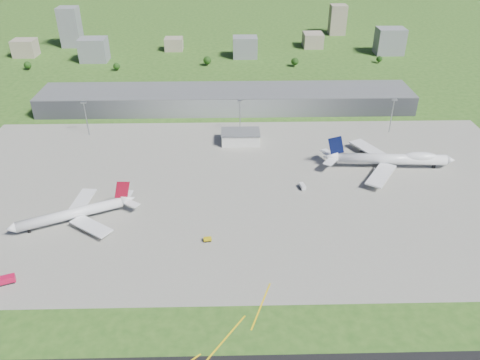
{
  "coord_description": "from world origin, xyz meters",
  "views": [
    {
      "loc": [
        2.78,
        -196.69,
        146.64
      ],
      "look_at": [
        8.11,
        33.48,
        9.0
      ],
      "focal_mm": 35.0,
      "sensor_mm": 36.0,
      "label": 1
    }
  ],
  "objects_px": {
    "airliner_red_twin": "(76,213)",
    "tug_yellow": "(208,240)",
    "fire_truck": "(6,280)",
    "airliner_blue_quad": "(391,159)",
    "van_white_near": "(302,187)",
    "van_white_far": "(378,171)"
  },
  "relations": [
    {
      "from": "airliner_blue_quad",
      "to": "tug_yellow",
      "type": "height_order",
      "value": "airliner_blue_quad"
    },
    {
      "from": "airliner_blue_quad",
      "to": "fire_truck",
      "type": "distance_m",
      "value": 226.55
    },
    {
      "from": "airliner_red_twin",
      "to": "tug_yellow",
      "type": "relative_size",
      "value": 14.87
    },
    {
      "from": "airliner_red_twin",
      "to": "van_white_near",
      "type": "bearing_deg",
      "value": 168.88
    },
    {
      "from": "tug_yellow",
      "to": "van_white_far",
      "type": "height_order",
      "value": "van_white_far"
    },
    {
      "from": "airliner_red_twin",
      "to": "airliner_blue_quad",
      "type": "distance_m",
      "value": 192.01
    },
    {
      "from": "airliner_red_twin",
      "to": "van_white_far",
      "type": "distance_m",
      "value": 181.01
    },
    {
      "from": "fire_truck",
      "to": "van_white_near",
      "type": "bearing_deg",
      "value": 7.87
    },
    {
      "from": "tug_yellow",
      "to": "fire_truck",
      "type": "bearing_deg",
      "value": -169.74
    },
    {
      "from": "airliner_blue_quad",
      "to": "van_white_near",
      "type": "relative_size",
      "value": 13.56
    },
    {
      "from": "fire_truck",
      "to": "van_white_far",
      "type": "height_order",
      "value": "fire_truck"
    },
    {
      "from": "airliner_blue_quad",
      "to": "fire_truck",
      "type": "xyz_separation_m",
      "value": [
        -202.76,
        -100.98,
        -4.22
      ]
    },
    {
      "from": "airliner_red_twin",
      "to": "van_white_near",
      "type": "relative_size",
      "value": 10.17
    },
    {
      "from": "airliner_blue_quad",
      "to": "tug_yellow",
      "type": "relative_size",
      "value": 19.84
    },
    {
      "from": "tug_yellow",
      "to": "van_white_far",
      "type": "bearing_deg",
      "value": 25.22
    },
    {
      "from": "airliner_red_twin",
      "to": "tug_yellow",
      "type": "xyz_separation_m",
      "value": [
        70.24,
        -18.98,
        -3.83
      ]
    },
    {
      "from": "airliner_red_twin",
      "to": "fire_truck",
      "type": "xyz_separation_m",
      "value": [
        -18.48,
        -47.04,
        -3.02
      ]
    },
    {
      "from": "airliner_blue_quad",
      "to": "van_white_far",
      "type": "bearing_deg",
      "value": -143.29
    },
    {
      "from": "airliner_blue_quad",
      "to": "van_white_near",
      "type": "distance_m",
      "value": 64.6
    },
    {
      "from": "tug_yellow",
      "to": "van_white_near",
      "type": "relative_size",
      "value": 0.68
    },
    {
      "from": "fire_truck",
      "to": "airliner_red_twin",
      "type": "bearing_deg",
      "value": 48.27
    },
    {
      "from": "airliner_red_twin",
      "to": "van_white_near",
      "type": "height_order",
      "value": "airliner_red_twin"
    }
  ]
}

